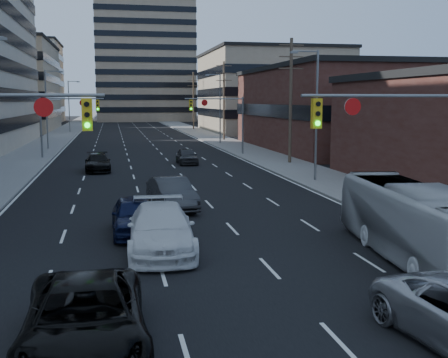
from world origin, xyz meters
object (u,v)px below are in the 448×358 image
object	(u,v)px
transit_bus	(414,222)
sedan_blue	(134,216)
white_van	(161,229)
black_pickup	(85,320)

from	to	relation	value
transit_bus	sedan_blue	world-z (taller)	transit_bus
sedan_blue	white_van	bearing A→B (deg)	-74.88
white_van	transit_bus	world-z (taller)	transit_bus
black_pickup	sedan_blue	xyz separation A→B (m)	(1.54, 11.31, -0.02)
black_pickup	transit_bus	world-z (taller)	transit_bus
black_pickup	transit_bus	bearing A→B (deg)	25.68
black_pickup	transit_bus	xyz separation A→B (m)	(11.11, 5.54, 0.55)
white_van	transit_bus	xyz separation A→B (m)	(8.71, -2.75, 0.50)
black_pickup	white_van	distance (m)	8.63
black_pickup	transit_bus	size ratio (longest dim) A/B	0.60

